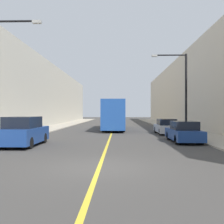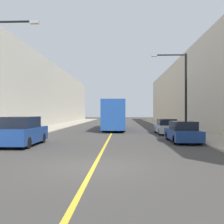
{
  "view_description": "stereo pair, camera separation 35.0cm",
  "coord_description": "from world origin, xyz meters",
  "px_view_note": "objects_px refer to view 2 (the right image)",
  "views": [
    {
      "loc": [
        0.76,
        -9.91,
        2.1
      ],
      "look_at": [
        0.05,
        15.67,
        2.11
      ],
      "focal_mm": 42.0,
      "sensor_mm": 36.0,
      "label": 1
    },
    {
      "loc": [
        1.11,
        -9.9,
        2.1
      ],
      "look_at": [
        0.05,
        15.67,
        2.11
      ],
      "focal_mm": 42.0,
      "sensor_mm": 36.0,
      "label": 2
    }
  ],
  "objects_px": {
    "parked_suv_left": "(22,132)",
    "street_lamp_right": "(182,88)",
    "bus": "(115,114)",
    "car_right_near": "(183,133)",
    "car_right_mid": "(166,127)"
  },
  "relations": [
    {
      "from": "bus",
      "to": "street_lamp_right",
      "type": "distance_m",
      "value": 10.46
    },
    {
      "from": "bus",
      "to": "car_right_near",
      "type": "relative_size",
      "value": 2.48
    },
    {
      "from": "car_right_mid",
      "to": "street_lamp_right",
      "type": "xyz_separation_m",
      "value": [
        1.04,
        -2.13,
        3.59
      ]
    },
    {
      "from": "parked_suv_left",
      "to": "car_right_near",
      "type": "relative_size",
      "value": 0.98
    },
    {
      "from": "bus",
      "to": "car_right_near",
      "type": "height_order",
      "value": "bus"
    },
    {
      "from": "car_right_mid",
      "to": "street_lamp_right",
      "type": "bearing_deg",
      "value": -64.07
    },
    {
      "from": "parked_suv_left",
      "to": "street_lamp_right",
      "type": "distance_m",
      "value": 13.88
    },
    {
      "from": "parked_suv_left",
      "to": "car_right_mid",
      "type": "xyz_separation_m",
      "value": [
        10.44,
        9.16,
        -0.18
      ]
    },
    {
      "from": "parked_suv_left",
      "to": "street_lamp_right",
      "type": "relative_size",
      "value": 0.63
    },
    {
      "from": "parked_suv_left",
      "to": "car_right_near",
      "type": "xyz_separation_m",
      "value": [
        10.46,
        2.42,
        -0.18
      ]
    },
    {
      "from": "bus",
      "to": "car_right_near",
      "type": "distance_m",
      "value": 13.75
    },
    {
      "from": "bus",
      "to": "car_right_mid",
      "type": "distance_m",
      "value": 7.95
    },
    {
      "from": "bus",
      "to": "parked_suv_left",
      "type": "height_order",
      "value": "bus"
    },
    {
      "from": "parked_suv_left",
      "to": "car_right_mid",
      "type": "bearing_deg",
      "value": 41.26
    },
    {
      "from": "bus",
      "to": "parked_suv_left",
      "type": "xyz_separation_m",
      "value": [
        -5.31,
        -15.12,
        -0.97
      ]
    }
  ]
}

